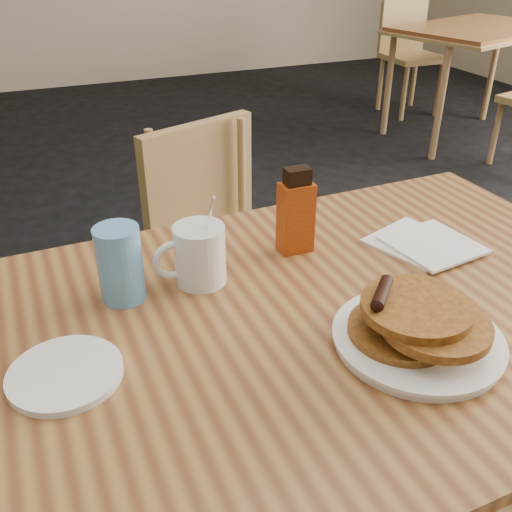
{
  "coord_description": "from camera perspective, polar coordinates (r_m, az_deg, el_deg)",
  "views": [
    {
      "loc": [
        -0.37,
        -0.72,
        1.32
      ],
      "look_at": [
        -0.05,
        0.03,
        0.85
      ],
      "focal_mm": 40.0,
      "sensor_mm": 36.0,
      "label": 1
    }
  ],
  "objects": [
    {
      "name": "chair_neighbor_far",
      "position": [
        4.88,
        14.95,
        19.95
      ],
      "size": [
        0.41,
        0.41,
        0.89
      ],
      "rotation": [
        0.0,
        0.0,
        -0.03
      ],
      "color": "tan",
      "rests_on": "floor"
    },
    {
      "name": "side_saucer",
      "position": [
        0.89,
        -18.54,
        -11.1
      ],
      "size": [
        0.18,
        0.18,
        0.01
      ],
      "primitive_type": "cylinder",
      "rotation": [
        0.0,
        0.0,
        0.06
      ],
      "color": "white",
      "rests_on": "main_table"
    },
    {
      "name": "chair_main_far",
      "position": [
        1.7,
        -4.53,
        1.19
      ],
      "size": [
        0.48,
        0.49,
        0.84
      ],
      "rotation": [
        0.0,
        0.0,
        0.34
      ],
      "color": "tan",
      "rests_on": "floor"
    },
    {
      "name": "blue_tumbler",
      "position": [
        1.0,
        -13.44,
        -0.77
      ],
      "size": [
        0.09,
        0.09,
        0.14
      ],
      "primitive_type": "cylinder",
      "rotation": [
        0.0,
        0.0,
        -0.2
      ],
      "color": "#5FA4DF",
      "rests_on": "main_table"
    },
    {
      "name": "napkin_stack",
      "position": [
        1.21,
        16.46,
        1.21
      ],
      "size": [
        0.21,
        0.22,
        0.01
      ],
      "rotation": [
        0.0,
        0.0,
        0.33
      ],
      "color": "white",
      "rests_on": "main_table"
    },
    {
      "name": "main_table",
      "position": [
        1.01,
        7.03,
        -7.0
      ],
      "size": [
        1.28,
        0.88,
        0.75
      ],
      "rotation": [
        0.0,
        0.0,
        0.02
      ],
      "color": "#A26E39",
      "rests_on": "floor"
    },
    {
      "name": "syrup_bottle",
      "position": [
        1.12,
        4.01,
        4.25
      ],
      "size": [
        0.07,
        0.04,
        0.18
      ],
      "rotation": [
        0.0,
        0.0,
        -0.03
      ],
      "color": "maroon",
      "rests_on": "main_table"
    },
    {
      "name": "neighbor_table",
      "position": [
        4.27,
        21.36,
        20.05
      ],
      "size": [
        1.28,
        1.03,
        0.75
      ],
      "rotation": [
        0.0,
        0.0,
        0.27
      ],
      "color": "#A26E39",
      "rests_on": "floor"
    },
    {
      "name": "pancake_plate",
      "position": [
        0.92,
        15.9,
        -6.99
      ],
      "size": [
        0.26,
        0.26,
        0.1
      ],
      "rotation": [
        0.0,
        0.0,
        0.35
      ],
      "color": "white",
      "rests_on": "main_table"
    },
    {
      "name": "coffee_mug",
      "position": [
        1.03,
        -5.81,
        0.2
      ],
      "size": [
        0.13,
        0.09,
        0.17
      ],
      "rotation": [
        0.0,
        0.0,
        -0.09
      ],
      "color": "white",
      "rests_on": "main_table"
    }
  ]
}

